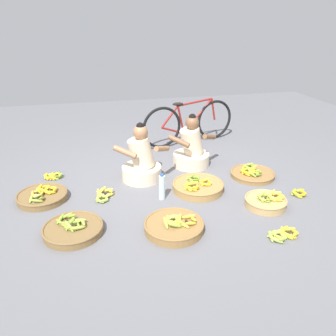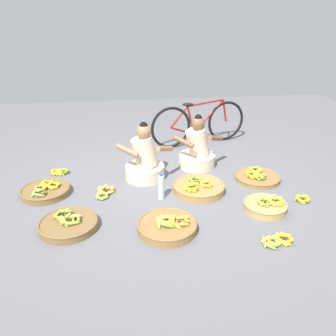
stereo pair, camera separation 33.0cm
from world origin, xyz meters
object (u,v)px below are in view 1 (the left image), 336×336
(vendor_woman_front, at_px, (142,162))
(loose_bananas_mid_left, at_px, (299,193))
(banana_basket_front_right, at_px, (42,196))
(banana_basket_front_center, at_px, (198,186))
(banana_basket_near_bicycle, at_px, (252,174))
(vendor_woman_behind, at_px, (191,150))
(banana_basket_mid_right, at_px, (266,201))
(banana_basket_back_left, at_px, (174,226))
(loose_bananas_back_right, at_px, (104,195))
(banana_basket_back_center, at_px, (73,229))
(water_bottle, at_px, (162,187))
(loose_bananas_near_vendor, at_px, (282,234))
(bicycle_leaning, at_px, (189,123))
(loose_bananas_front_left, at_px, (53,176))

(vendor_woman_front, distance_m, loose_bananas_mid_left, 1.99)
(banana_basket_front_right, distance_m, loose_bananas_mid_left, 3.06)
(banana_basket_front_center, xyz_separation_m, loose_bananas_mid_left, (1.15, -0.40, -0.03))
(banana_basket_front_center, distance_m, banana_basket_near_bicycle, 0.87)
(vendor_woman_behind, height_order, banana_basket_near_bicycle, vendor_woman_behind)
(vendor_woman_front, xyz_separation_m, banana_basket_front_right, (-1.23, -0.29, -0.20))
(banana_basket_mid_right, height_order, banana_basket_front_center, same)
(banana_basket_back_left, bearing_deg, banana_basket_near_bicycle, 36.42)
(banana_basket_front_center, xyz_separation_m, loose_bananas_back_right, (-1.15, 0.08, -0.03))
(banana_basket_front_center, bearing_deg, banana_basket_back_center, -158.56)
(water_bottle, bearing_deg, banana_basket_back_center, -154.51)
(banana_basket_front_right, distance_m, water_bottle, 1.41)
(loose_bananas_near_vendor, bearing_deg, banana_basket_back_left, 160.55)
(banana_basket_front_right, relative_size, banana_basket_back_center, 0.98)
(banana_basket_mid_right, xyz_separation_m, banana_basket_front_right, (-2.49, 0.74, -0.01))
(bicycle_leaning, xyz_separation_m, loose_bananas_near_vendor, (0.11, -2.83, -0.33))
(banana_basket_front_right, bearing_deg, banana_basket_near_bicycle, 0.39)
(bicycle_leaning, height_order, loose_bananas_front_left, bicycle_leaning)
(bicycle_leaning, height_order, banana_basket_back_center, bicycle_leaning)
(loose_bananas_front_left, bearing_deg, bicycle_leaning, 22.95)
(banana_basket_mid_right, bearing_deg, loose_bananas_front_left, 151.10)
(banana_basket_front_right, xyz_separation_m, loose_bananas_front_left, (0.08, 0.59, -0.02))
(bicycle_leaning, relative_size, loose_bananas_back_right, 4.84)
(loose_bananas_near_vendor, relative_size, loose_bananas_back_right, 1.04)
(bicycle_leaning, relative_size, banana_basket_back_center, 2.78)
(banana_basket_back_left, xyz_separation_m, loose_bananas_near_vendor, (1.00, -0.35, -0.03))
(banana_basket_back_left, relative_size, loose_bananas_back_right, 1.76)
(banana_basket_near_bicycle, relative_size, banana_basket_front_right, 1.01)
(water_bottle, bearing_deg, loose_bananas_near_vendor, -46.37)
(banana_basket_near_bicycle, xyz_separation_m, water_bottle, (-1.32, -0.32, 0.11))
(banana_basket_front_center, xyz_separation_m, loose_bananas_near_vendor, (0.50, -1.13, -0.03))
(banana_basket_mid_right, relative_size, water_bottle, 1.48)
(banana_basket_front_right, distance_m, loose_bananas_back_right, 0.72)
(banana_basket_front_center, bearing_deg, loose_bananas_back_right, 175.98)
(vendor_woman_behind, distance_m, banana_basket_front_center, 0.81)
(banana_basket_near_bicycle, relative_size, loose_bananas_back_right, 1.72)
(banana_basket_mid_right, xyz_separation_m, banana_basket_back_left, (-1.14, -0.23, -0.00))
(banana_basket_front_center, bearing_deg, water_bottle, -167.91)
(loose_bananas_back_right, bearing_deg, banana_basket_back_center, -117.29)
(banana_basket_back_center, bearing_deg, bicycle_leaning, 50.58)
(banana_basket_near_bicycle, height_order, loose_bananas_front_left, banana_basket_near_bicycle)
(bicycle_leaning, bearing_deg, loose_bananas_near_vendor, -87.68)
(banana_basket_front_center, bearing_deg, banana_basket_front_right, 173.96)
(bicycle_leaning, distance_m, banana_basket_back_left, 2.65)
(vendor_woman_front, distance_m, banana_basket_front_center, 0.81)
(banana_basket_front_right, relative_size, loose_bananas_front_left, 2.13)
(loose_bananas_front_left, bearing_deg, banana_basket_mid_right, -28.90)
(vendor_woman_behind, relative_size, banana_basket_back_center, 1.28)
(bicycle_leaning, bearing_deg, loose_bananas_back_right, -133.47)
(loose_bananas_mid_left, bearing_deg, loose_bananas_front_left, 157.89)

